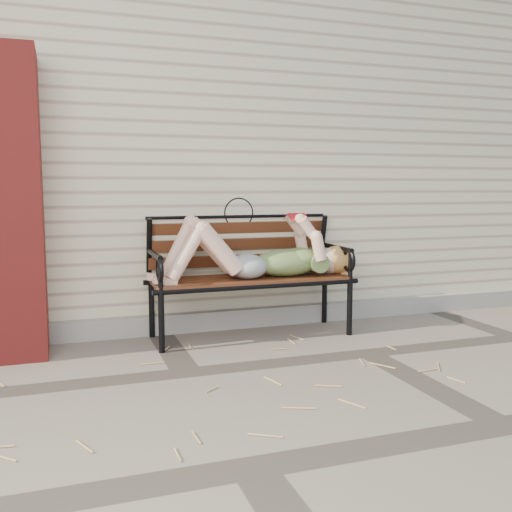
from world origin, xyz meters
name	(u,v)px	position (x,y,z in m)	size (l,w,h in m)	color
ground	(368,353)	(0.00, 0.00, 0.00)	(80.00, 80.00, 0.00)	#75675A
house_wall	(237,154)	(0.00, 3.00, 1.50)	(8.00, 4.00, 3.00)	beige
house_roof	(237,3)	(0.00, 3.00, 3.15)	(8.30, 4.30, 0.30)	#473A32
foundation_strip	(309,313)	(0.00, 0.97, 0.07)	(8.00, 0.10, 0.15)	#A39E93
brick_pillar	(2,206)	(-2.30, 0.75, 1.00)	(0.50, 0.50, 2.00)	maroon
garden_bench	(247,257)	(-0.61, 0.79, 0.59)	(1.62, 0.65, 1.05)	black
reading_woman	(254,254)	(-0.59, 0.67, 0.62)	(1.53, 0.35, 0.48)	#0B3E4D
straw_scatter	(239,389)	(-1.04, -0.39, 0.01)	(3.01, 1.67, 0.01)	tan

